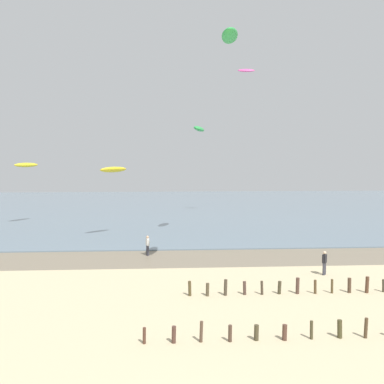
# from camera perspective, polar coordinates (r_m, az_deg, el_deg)

# --- Properties ---
(wet_sand_strip) EXTENTS (120.00, 6.50, 0.01)m
(wet_sand_strip) POSITION_cam_1_polar(r_m,az_deg,el_deg) (37.32, -2.34, -8.48)
(wet_sand_strip) COLOR #7A6D59
(wet_sand_strip) RESTS_ON ground
(sea) EXTENTS (160.00, 70.00, 0.10)m
(sea) POSITION_cam_1_polar(r_m,az_deg,el_deg) (75.09, -3.02, -1.97)
(sea) COLOR slate
(sea) RESTS_ON ground
(groyne_mid) EXTENTS (18.04, 0.33, 0.96)m
(groyne_mid) POSITION_cam_1_polar(r_m,az_deg,el_deg) (22.67, 19.38, -16.26)
(groyne_mid) COLOR #4C3124
(groyne_mid) RESTS_ON ground
(groyne_far) EXTENTS (13.33, 0.35, 1.02)m
(groyne_far) POSITION_cam_1_polar(r_m,az_deg,el_deg) (28.57, 13.05, -11.68)
(groyne_far) COLOR #473C24
(groyne_far) RESTS_ON ground
(person_by_waterline) EXTENTS (0.34, 0.54, 1.71)m
(person_by_waterline) POSITION_cam_1_polar(r_m,az_deg,el_deg) (38.43, -5.69, -6.73)
(person_by_waterline) COLOR #383842
(person_by_waterline) RESTS_ON ground
(person_right_flank) EXTENTS (0.42, 0.44, 1.71)m
(person_right_flank) POSITION_cam_1_polar(r_m,az_deg,el_deg) (33.40, 16.54, -8.58)
(person_right_flank) COLOR #383842
(person_right_flank) RESTS_ON ground
(kite_aloft_1) EXTENTS (2.34, 0.95, 0.65)m
(kite_aloft_1) POSITION_cam_1_polar(r_m,az_deg,el_deg) (63.08, 6.93, 15.14)
(kite_aloft_1) COLOR #E54C99
(kite_aloft_2) EXTENTS (1.74, 3.47, 0.80)m
(kite_aloft_2) POSITION_cam_1_polar(r_m,az_deg,el_deg) (30.73, 4.84, 19.23)
(kite_aloft_2) COLOR green
(kite_aloft_4) EXTENTS (2.82, 3.43, 0.58)m
(kite_aloft_4) POSITION_cam_1_polar(r_m,az_deg,el_deg) (58.23, -20.39, 3.25)
(kite_aloft_4) COLOR yellow
(kite_aloft_5) EXTENTS (1.93, 3.25, 0.80)m
(kite_aloft_5) POSITION_cam_1_polar(r_m,az_deg,el_deg) (48.00, 0.90, 8.06)
(kite_aloft_5) COLOR green
(kite_aloft_6) EXTENTS (3.11, 3.02, 0.82)m
(kite_aloft_6) POSITION_cam_1_polar(r_m,az_deg,el_deg) (46.12, -10.00, 2.83)
(kite_aloft_6) COLOR yellow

